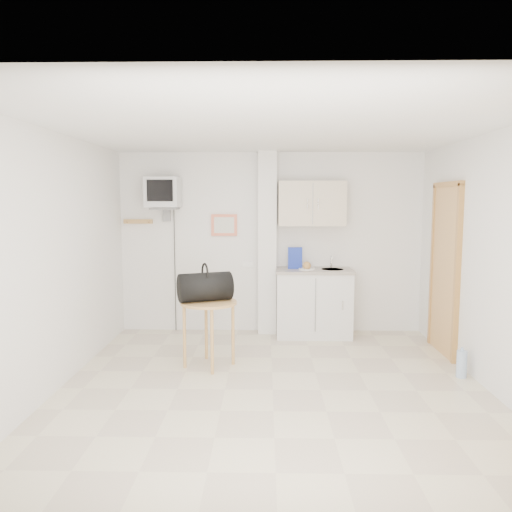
{
  "coord_description": "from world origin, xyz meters",
  "views": [
    {
      "loc": [
        -0.07,
        -4.7,
        1.84
      ],
      "look_at": [
        -0.17,
        0.6,
        1.25
      ],
      "focal_mm": 35.0,
      "sensor_mm": 36.0,
      "label": 1
    }
  ],
  "objects_px": {
    "round_table": "(209,310)",
    "water_bottle": "(462,364)",
    "crt_television": "(163,193)",
    "duffel_bag": "(205,287)"
  },
  "relations": [
    {
      "from": "round_table",
      "to": "water_bottle",
      "type": "relative_size",
      "value": 2.31
    },
    {
      "from": "water_bottle",
      "to": "round_table",
      "type": "bearing_deg",
      "value": 173.49
    },
    {
      "from": "crt_television",
      "to": "water_bottle",
      "type": "relative_size",
      "value": 6.75
    },
    {
      "from": "crt_television",
      "to": "duffel_bag",
      "type": "distance_m",
      "value": 1.82
    },
    {
      "from": "crt_television",
      "to": "round_table",
      "type": "xyz_separation_m",
      "value": [
        0.75,
        -1.33,
        -1.3
      ]
    },
    {
      "from": "crt_television",
      "to": "water_bottle",
      "type": "xyz_separation_m",
      "value": [
        3.43,
        -1.64,
        -1.79
      ]
    },
    {
      "from": "water_bottle",
      "to": "crt_television",
      "type": "bearing_deg",
      "value": 154.5
    },
    {
      "from": "round_table",
      "to": "duffel_bag",
      "type": "height_order",
      "value": "duffel_bag"
    },
    {
      "from": "crt_television",
      "to": "round_table",
      "type": "distance_m",
      "value": 2.01
    },
    {
      "from": "round_table",
      "to": "crt_television",
      "type": "bearing_deg",
      "value": 119.42
    }
  ]
}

